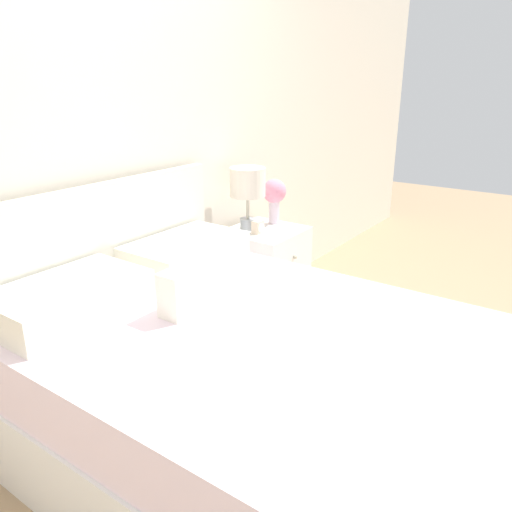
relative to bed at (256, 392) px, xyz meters
name	(u,v)px	position (x,y,z in m)	size (l,w,h in m)	color
ground_plane	(112,384)	(0.00, 0.92, -0.32)	(12.00, 12.00, 0.00)	tan
wall_back	(73,127)	(0.00, 0.99, 0.98)	(8.00, 0.06, 2.60)	silver
bed	(256,392)	(0.00, 0.00, 0.00)	(1.43, 1.97, 1.05)	white
nightstand	(265,276)	(1.07, 0.69, -0.02)	(0.45, 0.45, 0.62)	white
table_lamp	(248,185)	(1.01, 0.78, 0.57)	(0.21, 0.21, 0.38)	#A8B2BC
flower_vase	(274,195)	(1.22, 0.72, 0.48)	(0.15, 0.15, 0.29)	silver
alarm_clock	(258,227)	(0.98, 0.68, 0.33)	(0.07, 0.05, 0.08)	beige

